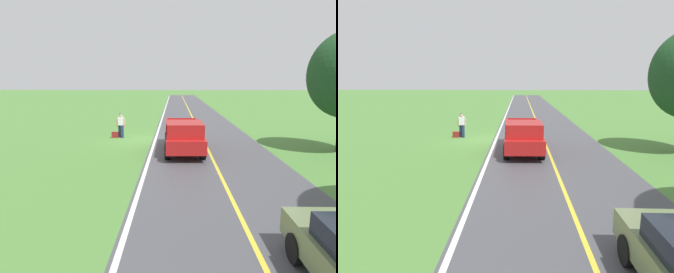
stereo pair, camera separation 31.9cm
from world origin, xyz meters
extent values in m
plane|color=#4C7F38|center=(0.00, 0.00, 0.00)|extent=(200.00, 200.00, 0.00)
cube|color=#47474C|center=(-4.29, 0.00, 0.00)|extent=(6.87, 120.00, 0.00)
cube|color=silver|center=(-1.03, 0.00, 0.01)|extent=(0.16, 117.60, 0.00)
cube|color=gold|center=(-4.29, 0.00, 0.01)|extent=(0.14, 117.60, 0.00)
cylinder|color=navy|center=(1.31, -0.56, 0.44)|extent=(0.18, 0.18, 0.88)
cylinder|color=navy|center=(1.54, -0.79, 0.44)|extent=(0.18, 0.18, 0.88)
cube|color=white|center=(1.42, -0.68, 1.17)|extent=(0.42, 0.29, 0.58)
sphere|color=tan|center=(1.42, -0.68, 1.57)|extent=(0.23, 0.23, 0.23)
sphere|color=#4C564C|center=(1.42, -0.68, 1.65)|extent=(0.20, 0.20, 0.20)
cube|color=#591E19|center=(1.44, -0.88, 1.20)|extent=(0.33, 0.22, 0.44)
cylinder|color=tan|center=(1.16, -0.67, 1.06)|extent=(0.10, 0.10, 0.58)
cylinder|color=tan|center=(1.68, -0.64, 1.06)|extent=(0.10, 0.10, 0.58)
cube|color=maroon|center=(1.84, -0.60, 0.21)|extent=(0.47, 0.23, 0.42)
cube|color=#B21919|center=(-2.83, 3.19, 0.75)|extent=(2.14, 5.45, 0.70)
cube|color=#B21919|center=(-2.86, 4.38, 1.46)|extent=(1.90, 2.21, 0.72)
cube|color=black|center=(-2.86, 4.38, 1.53)|extent=(1.71, 1.34, 0.43)
cube|color=#B21919|center=(-3.74, 2.09, 1.33)|extent=(0.18, 3.03, 0.45)
cube|color=#B21919|center=(-1.86, 2.14, 1.33)|extent=(0.18, 3.03, 0.45)
cube|color=#B21919|center=(-2.76, 0.60, 1.33)|extent=(1.84, 0.15, 0.45)
cylinder|color=black|center=(-3.78, 4.92, 0.40)|extent=(0.32, 0.81, 0.80)
cylinder|color=black|center=(-1.98, 4.96, 0.40)|extent=(0.32, 0.81, 0.80)
cylinder|color=black|center=(-3.69, 1.62, 0.40)|extent=(0.32, 0.81, 0.80)
cylinder|color=black|center=(-1.89, 1.66, 0.40)|extent=(0.32, 0.81, 0.80)
cylinder|color=black|center=(-5.01, 13.52, 0.33)|extent=(0.24, 0.66, 0.66)
camera|label=1|loc=(-2.31, 19.41, 3.98)|focal=31.16mm
camera|label=2|loc=(-2.63, 19.39, 3.98)|focal=31.16mm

